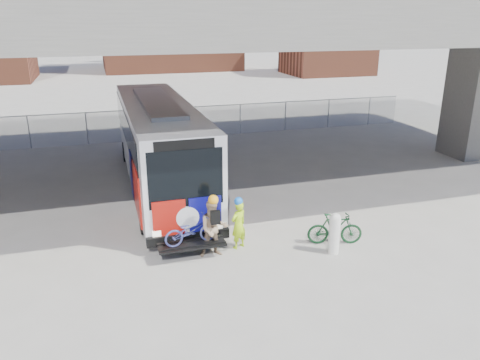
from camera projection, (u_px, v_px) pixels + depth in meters
name	position (u px, v px, depth m)	size (l,w,h in m)	color
ground	(231.00, 215.00, 17.06)	(160.00, 160.00, 0.00)	#9E9991
bus	(159.00, 138.00, 19.25)	(2.67, 12.94, 3.69)	silver
overpass	(202.00, 25.00, 18.52)	(40.00, 16.00, 7.95)	#605E59
chainlink_fence	(175.00, 115.00, 27.44)	(30.00, 0.06, 30.00)	gray
brick_buildings	(136.00, 29.00, 59.20)	(54.00, 22.00, 12.00)	brown
bollard	(334.00, 232.00, 14.07)	(0.34, 0.34, 1.31)	silver
cyclist_hivis	(239.00, 224.00, 14.37)	(0.66, 0.58, 1.69)	#B7EE19
cyclist_tan	(214.00, 228.00, 13.84)	(0.90, 0.73, 1.96)	tan
bike_parked	(335.00, 229.00, 14.70)	(0.49, 1.73, 1.04)	#123A1D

